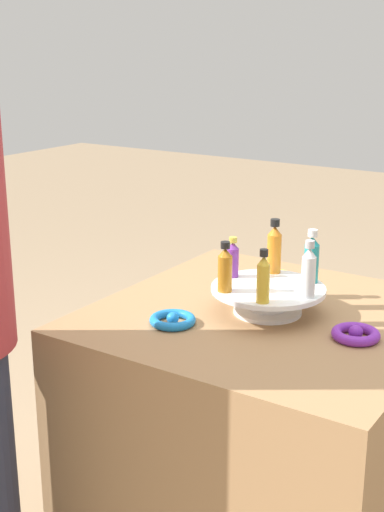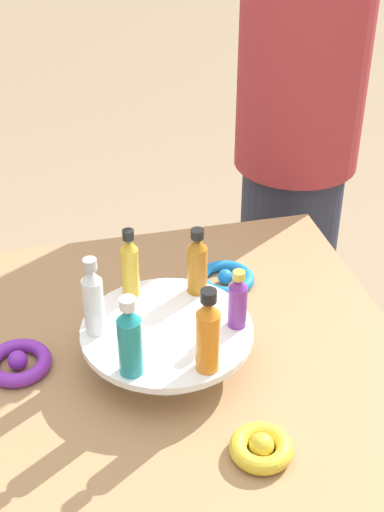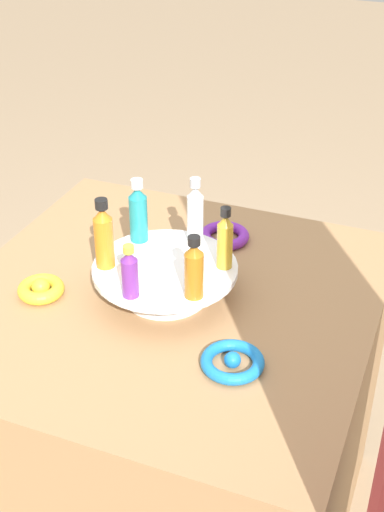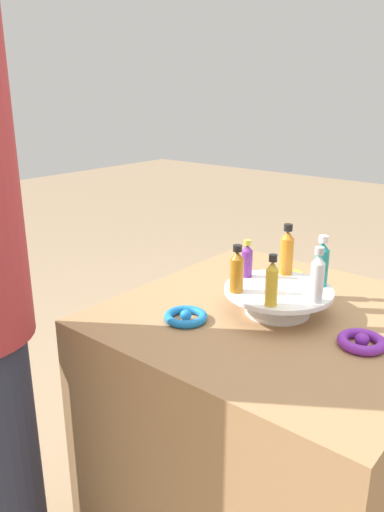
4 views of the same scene
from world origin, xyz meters
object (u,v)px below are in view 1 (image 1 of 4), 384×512
Objects in this scene: bottle_amber at (225,269)px; bottle_teal at (312,258)px; display_stand at (268,295)px; bottle_clear at (309,271)px; bottle_purple at (233,259)px; ribbon_bow_purple at (356,334)px; bottle_gold at (263,278)px; ribbon_bow_blue at (173,320)px; bottle_orange at (274,248)px; ribbon_bow_gold at (277,277)px.

bottle_teal is at bearing 50.75° from bottle_amber.
bottle_amber is (-0.07, -0.09, 0.08)m from display_stand.
bottle_clear reaches higher than bottle_amber.
ribbon_bow_purple is at bearing -8.93° from bottle_purple.
display_stand is at bearing 110.75° from bottle_gold.
ribbon_bow_purple reaches higher than ribbon_bow_blue.
bottle_amber reaches higher than display_stand.
bottle_teal is 0.37m from ribbon_bow_blue.
bottle_gold is 0.20m from bottle_teal.
bottle_orange is at bearing 80.75° from bottle_amber.
bottle_clear is 1.25× the size of ribbon_bow_blue.
bottle_gold is 0.94× the size of bottle_teal.
bottle_amber is at bearing 51.62° from ribbon_bow_blue.
bottle_amber is 0.33m from ribbon_bow_gold.
bottle_gold is at bearing -129.25° from bottle_clear.
bottle_teal is 1.46× the size of ribbon_bow_gold.
bottle_amber is (-0.11, 0.02, -0.00)m from bottle_gold.
bottle_orange reaches higher than ribbon_bow_gold.
bottle_orange is 1.37× the size of bottle_purple.
bottle_clear is 0.20m from bottle_amber.
bottle_orange reaches higher than bottle_purple.
display_stand is 0.13m from bottle_purple.
bottle_gold is at bearing -68.93° from ribbon_bow_gold.
bottle_orange reaches higher than bottle_clear.
ribbon_bow_purple is at bearing -26.97° from bottle_orange.
bottle_clear is at bearing 50.75° from bottle_gold.
bottle_purple reaches higher than display_stand.
bottle_amber is 1.11× the size of ribbon_bow_blue.
display_stand is at bearing 171.22° from ribbon_bow_purple.
bottle_purple is 1.13× the size of ribbon_bow_gold.
bottle_clear reaches higher than bottle_gold.
bottle_clear is at bearing -39.25° from bottle_orange.
display_stand is 0.25m from ribbon_bow_purple.
ribbon_bow_blue is at bearing -110.84° from bottle_orange.
bottle_teal is 1.22× the size of ribbon_bow_blue.
bottle_clear is at bearing 171.62° from ribbon_bow_purple.
bottle_clear is at bearing -50.84° from ribbon_bow_gold.
bottle_purple is at bearing 171.07° from ribbon_bow_purple.
ribbon_bow_gold is at bearing 93.03° from bottle_amber.
ribbon_bow_blue is (-0.11, -0.29, -0.12)m from bottle_orange.
bottle_clear reaches higher than ribbon_bow_purple.
bottle_gold reaches higher than bottle_purple.
bottle_clear is at bearing -9.25° from display_stand.
display_stand is at bearing -69.25° from bottle_orange.
ribbon_bow_blue is at bearing -128.38° from bottle_amber.
display_stand is at bearing 170.75° from bottle_clear.
display_stand is 2.70× the size of bottle_purple.
bottle_clear is 1.12× the size of bottle_amber.
display_stand is 2.54× the size of ribbon_bow_blue.
ribbon_bow_blue is at bearing -128.78° from display_stand.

